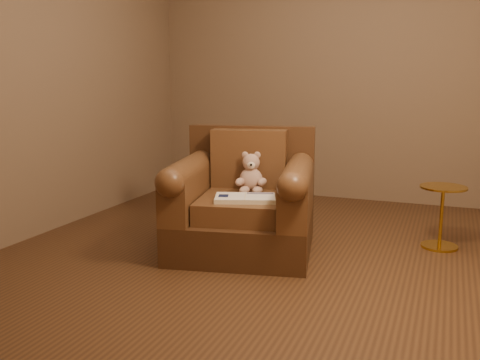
% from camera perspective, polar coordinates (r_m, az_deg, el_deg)
% --- Properties ---
extents(floor, '(4.00, 4.00, 0.00)m').
position_cam_1_polar(floor, '(3.99, 4.50, -7.75)').
color(floor, '#4C2F1A').
rests_on(floor, ground).
extents(room, '(4.02, 4.02, 2.71)m').
position_cam_1_polar(room, '(3.81, 4.90, 17.50)').
color(room, '#7C644C').
rests_on(room, ground).
extents(armchair, '(1.16, 1.13, 0.90)m').
position_cam_1_polar(armchair, '(3.97, 0.38, -2.61)').
color(armchair, '#422816').
rests_on(armchair, floor).
extents(teddy_bear, '(0.22, 0.26, 0.31)m').
position_cam_1_polar(teddy_bear, '(4.00, 1.19, 0.38)').
color(teddy_bear, tan).
rests_on(teddy_bear, armchair).
extents(guidebook, '(0.48, 0.38, 0.03)m').
position_cam_1_polar(guidebook, '(3.73, 0.55, -1.95)').
color(guidebook, beige).
rests_on(guidebook, armchair).
extents(side_table, '(0.34, 0.34, 0.48)m').
position_cam_1_polar(side_table, '(4.30, 20.70, -3.50)').
color(side_table, gold).
rests_on(side_table, floor).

